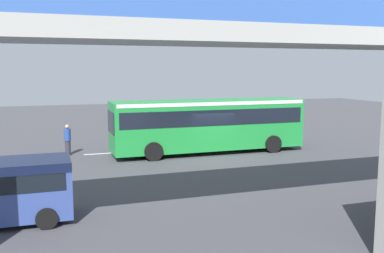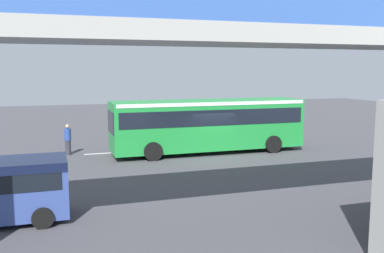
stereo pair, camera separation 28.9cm
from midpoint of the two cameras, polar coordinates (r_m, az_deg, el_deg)
name	(u,v)px [view 1 (the left image)]	position (r m, az deg, el deg)	size (l,w,h in m)	color
ground	(211,155)	(25.11, 2.19, -3.82)	(80.00, 80.00, 0.00)	#424247
city_bus	(208,121)	(25.63, 1.83, 0.68)	(11.54, 2.85, 3.15)	#1E8C38
bicycle_black	(12,173)	(20.93, -23.11, -5.69)	(1.77, 0.44, 0.96)	black
pedestrian	(68,140)	(26.05, -16.48, -1.73)	(0.38, 0.38, 1.79)	#2D2D38
lane_dash_leftmost	(279,143)	(29.91, 11.22, -2.11)	(2.00, 0.20, 0.01)	silver
lane_dash_left	(225,146)	(28.14, 4.15, -2.59)	(2.00, 0.20, 0.01)	silver
lane_dash_centre	(166,150)	(26.86, -3.75, -3.07)	(2.00, 0.20, 0.01)	silver
lane_dash_right	(101,154)	(26.12, -12.26, -3.53)	(2.00, 0.20, 0.01)	silver
pedestrian_overpass	(349,56)	(14.34, 19.52, 8.79)	(25.50, 2.60, 7.24)	#9E9E99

